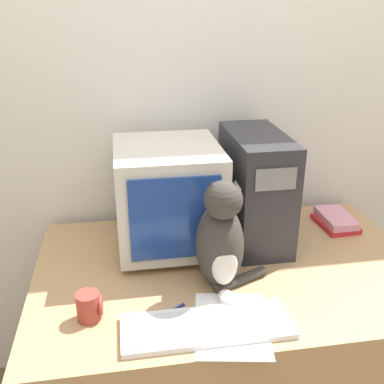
{
  "coord_description": "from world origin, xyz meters",
  "views": [
    {
      "loc": [
        -0.36,
        -0.89,
        1.64
      ],
      "look_at": [
        -0.13,
        0.49,
        1.05
      ],
      "focal_mm": 42.0,
      "sensor_mm": 36.0,
      "label": 1
    }
  ],
  "objects": [
    {
      "name": "keyboard",
      "position": [
        -0.15,
        0.12,
        0.78
      ],
      "size": [
        0.49,
        0.17,
        0.02
      ],
      "color": "silver",
      "rests_on": "desk"
    },
    {
      "name": "wall_back",
      "position": [
        0.0,
        0.94,
        1.25
      ],
      "size": [
        7.0,
        0.05,
        2.5
      ],
      "color": "silver",
      "rests_on": "ground_plane"
    },
    {
      "name": "mug",
      "position": [
        -0.48,
        0.22,
        0.82
      ],
      "size": [
        0.08,
        0.07,
        0.09
      ],
      "color": "#9E382D",
      "rests_on": "desk"
    },
    {
      "name": "desk",
      "position": [
        0.0,
        0.44,
        0.39
      ],
      "size": [
        1.37,
        0.87,
        0.77
      ],
      "color": "tan",
      "rests_on": "ground_plane"
    },
    {
      "name": "cat",
      "position": [
        -0.06,
        0.33,
        0.94
      ],
      "size": [
        0.25,
        0.25,
        0.38
      ],
      "rotation": [
        0.0,
        0.0,
        -0.0
      ],
      "color": "#38332D",
      "rests_on": "desk"
    },
    {
      "name": "book_stack",
      "position": [
        0.51,
        0.67,
        0.8
      ],
      "size": [
        0.15,
        0.2,
        0.05
      ],
      "color": "red",
      "rests_on": "desk"
    },
    {
      "name": "paper_sheet",
      "position": [
        -0.07,
        0.13,
        0.78
      ],
      "size": [
        0.26,
        0.33,
        0.0
      ],
      "color": "white",
      "rests_on": "desk"
    },
    {
      "name": "computer_tower",
      "position": [
        0.14,
        0.63,
        0.99
      ],
      "size": [
        0.2,
        0.43,
        0.42
      ],
      "color": "#28282D",
      "rests_on": "desk"
    },
    {
      "name": "crt_monitor",
      "position": [
        -0.2,
        0.62,
        0.98
      ],
      "size": [
        0.38,
        0.42,
        0.4
      ],
      "color": "beige",
      "rests_on": "desk"
    },
    {
      "name": "pen",
      "position": [
        -0.25,
        0.2,
        0.78
      ],
      "size": [
        0.13,
        0.08,
        0.01
      ],
      "color": "navy",
      "rests_on": "desk"
    }
  ]
}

